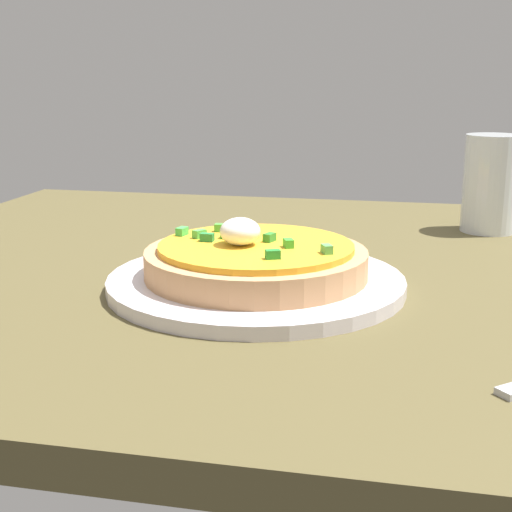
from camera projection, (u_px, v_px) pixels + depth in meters
dining_table at (249, 275)px, 80.58cm from camera, size 92.79×83.36×2.99cm
plate at (256, 282)px, 70.30cm from camera, size 28.61×28.61×1.29cm
pizza at (255, 260)px, 69.73cm from camera, size 21.38×21.38×5.82cm
cup_near at (491, 187)px, 94.15cm from camera, size 7.09×7.09×12.57cm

